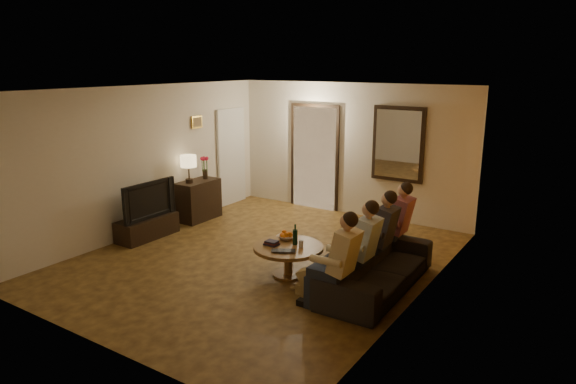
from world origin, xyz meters
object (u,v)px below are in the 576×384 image
Objects in this scene: person_d at (396,227)px; dog at (315,275)px; dresser at (198,200)px; wine_bottle at (295,234)px; sofa at (377,266)px; laptop at (283,252)px; table_lamp at (189,169)px; person_b at (361,252)px; coffee_table at (288,261)px; tv at (145,199)px; tv_stand at (147,227)px; bowl at (286,237)px; person_c at (380,239)px; person_a at (340,267)px.

person_d is 2.14× the size of dog.
dresser is 3.26m from wine_bottle.
laptop is at bearing 116.24° from sofa.
dresser reaches higher than laptop.
person_b is at bearing -15.23° from table_lamp.
person_d reaches higher than coffee_table.
tv is (0.00, -1.30, 0.31)m from dresser.
tv_stand is (0.00, -1.30, -0.20)m from dresser.
sofa reaches higher than dog.
sofa is at bearing 3.20° from bowl.
sofa is at bearing -10.98° from table_lamp.
bowl is at bearing -21.80° from dresser.
bowl is 0.57m from laptop.
coffee_table is at bearing -50.71° from bowl.
table_lamp reaches higher than person_c.
tv_stand is 1.11× the size of coffee_table.
dog is at bearing -24.99° from dresser.
person_a is 0.63m from dog.
tv reaches higher than dresser.
person_a is 1.00× the size of person_b.
coffee_table is at bearing 102.76° from sofa.
laptop is (-1.03, -0.28, -0.14)m from person_b.
tv_stand is 3.36× the size of laptop.
person_a is 3.87× the size of wine_bottle.
tv is 3.08m from laptop.
tv_stand is 4.27× the size of bowl.
dresser is at bearing 154.70° from person_a.
dog is at bearing -28.34° from coffee_table.
sofa is at bearing 71.57° from person_b.
person_a reaches higher than dog.
person_d is at bearing 23.80° from laptop.
person_d reaches higher than tv_stand.
person_c is at bearing 9.13° from laptop.
person_a is at bearing -90.00° from person_d.
laptop is at bearing -82.50° from wine_bottle.
person_c is at bearing 90.00° from person_b.
table_lamp reaches higher than dog.
person_c reaches higher than laptop.
sofa is 6.59× the size of laptop.
sofa is at bearing -86.30° from tv.
dog is at bearing 152.39° from person_a.
person_d is at bearing 1.22° from table_lamp.
tv is 3.65m from dog.
laptop is (3.06, -1.39, -0.57)m from table_lamp.
person_b is 4.63× the size of bowl.
tv reaches higher than dog.
person_a is (4.09, -0.63, 0.42)m from tv_stand.
person_c is at bearing 16.13° from bowl.
person_a is 1.33m from coffee_table.
table_lamp is (0.00, -0.22, 0.65)m from dresser.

